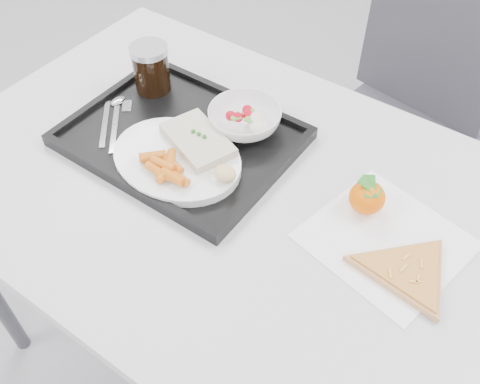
# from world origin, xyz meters

# --- Properties ---
(table) EXTENTS (1.20, 0.80, 0.75)m
(table) POSITION_xyz_m (0.00, 0.30, 0.68)
(table) COLOR silver
(table) RESTS_ON ground
(chair) EXTENTS (0.48, 0.48, 0.93)m
(chair) POSITION_xyz_m (0.11, 0.99, 0.54)
(chair) COLOR #39383F
(chair) RESTS_ON ground
(tray) EXTENTS (0.45, 0.35, 0.03)m
(tray) POSITION_xyz_m (-0.15, 0.34, 0.76)
(tray) COLOR black
(tray) RESTS_ON table
(dinner_plate) EXTENTS (0.27, 0.27, 0.02)m
(dinner_plate) POSITION_xyz_m (-0.11, 0.27, 0.77)
(dinner_plate) COLOR white
(dinner_plate) RESTS_ON tray
(fish_fillet) EXTENTS (0.18, 0.14, 0.03)m
(fish_fillet) POSITION_xyz_m (-0.10, 0.32, 0.79)
(fish_fillet) COLOR beige
(fish_fillet) RESTS_ON dinner_plate
(bread_roll) EXTENTS (0.05, 0.04, 0.03)m
(bread_roll) POSITION_xyz_m (0.01, 0.28, 0.80)
(bread_roll) COLOR tan
(bread_roll) RESTS_ON dinner_plate
(salad_bowl) EXTENTS (0.15, 0.15, 0.05)m
(salad_bowl) POSITION_xyz_m (-0.06, 0.43, 0.79)
(salad_bowl) COLOR white
(salad_bowl) RESTS_ON tray
(cola_glass) EXTENTS (0.08, 0.08, 0.11)m
(cola_glass) POSITION_xyz_m (-0.31, 0.43, 0.82)
(cola_glass) COLOR black
(cola_glass) RESTS_ON tray
(cutlery) EXTENTS (0.13, 0.16, 0.01)m
(cutlery) POSITION_xyz_m (-0.31, 0.30, 0.77)
(cutlery) COLOR silver
(cutlery) RESTS_ON tray
(napkin) EXTENTS (0.29, 0.29, 0.00)m
(napkin) POSITION_xyz_m (0.31, 0.34, 0.75)
(napkin) COLOR white
(napkin) RESTS_ON table
(tangerine) EXTENTS (0.07, 0.07, 0.07)m
(tangerine) POSITION_xyz_m (0.24, 0.39, 0.79)
(tangerine) COLOR #D9581E
(tangerine) RESTS_ON napkin
(pizza_slice) EXTENTS (0.27, 0.27, 0.02)m
(pizza_slice) POSITION_xyz_m (0.37, 0.30, 0.76)
(pizza_slice) COLOR tan
(pizza_slice) RESTS_ON napkin
(carrot_pile) EXTENTS (0.13, 0.08, 0.03)m
(carrot_pile) POSITION_xyz_m (-0.10, 0.23, 0.79)
(carrot_pile) COLOR #CF6515
(carrot_pile) RESTS_ON dinner_plate
(salad_contents) EXTENTS (0.09, 0.06, 0.02)m
(salad_contents) POSITION_xyz_m (-0.04, 0.43, 0.80)
(salad_contents) COLOR #B70717
(salad_contents) RESTS_ON salad_bowl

